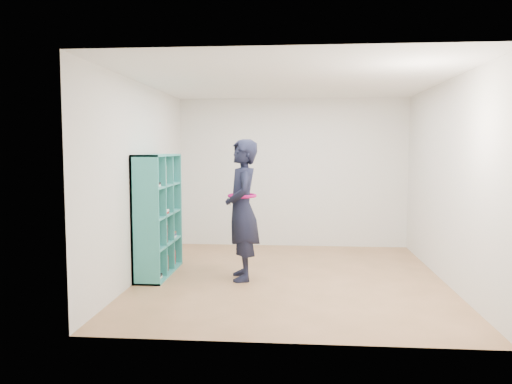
{
  "coord_description": "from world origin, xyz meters",
  "views": [
    {
      "loc": [
        0.09,
        -6.56,
        1.73
      ],
      "look_at": [
        -0.48,
        0.3,
        1.13
      ],
      "focal_mm": 35.0,
      "sensor_mm": 36.0,
      "label": 1
    }
  ],
  "objects": [
    {
      "name": "floor",
      "position": [
        0.0,
        0.0,
        0.0
      ],
      "size": [
        4.5,
        4.5,
        0.0
      ],
      "primitive_type": "plane",
      "color": "olive",
      "rests_on": "ground"
    },
    {
      "name": "bookshelf",
      "position": [
        -1.84,
        0.08,
        0.81
      ],
      "size": [
        0.36,
        1.24,
        1.65
      ],
      "color": "teal",
      "rests_on": "floor"
    },
    {
      "name": "person",
      "position": [
        -0.63,
        -0.09,
        0.93
      ],
      "size": [
        0.57,
        0.75,
        1.85
      ],
      "rotation": [
        0.0,
        0.0,
        -1.37
      ],
      "color": "black",
      "rests_on": "floor"
    },
    {
      "name": "wall_left",
      "position": [
        -2.0,
        0.0,
        1.3
      ],
      "size": [
        0.02,
        4.5,
        2.6
      ],
      "primitive_type": "cube",
      "color": "silver",
      "rests_on": "floor"
    },
    {
      "name": "wall_back",
      "position": [
        0.0,
        2.25,
        1.3
      ],
      "size": [
        4.0,
        0.02,
        2.6
      ],
      "primitive_type": "cube",
      "color": "silver",
      "rests_on": "floor"
    },
    {
      "name": "smartphone",
      "position": [
        -0.8,
        -0.03,
        1.05
      ],
      "size": [
        0.03,
        0.09,
        0.14
      ],
      "rotation": [
        0.21,
        0.0,
        0.2
      ],
      "color": "silver",
      "rests_on": "person"
    },
    {
      "name": "ceiling",
      "position": [
        0.0,
        0.0,
        2.6
      ],
      "size": [
        4.5,
        4.5,
        0.0
      ],
      "primitive_type": "plane",
      "color": "white",
      "rests_on": "wall_back"
    },
    {
      "name": "wall_front",
      "position": [
        0.0,
        -2.25,
        1.3
      ],
      "size": [
        4.0,
        0.02,
        2.6
      ],
      "primitive_type": "cube",
      "color": "silver",
      "rests_on": "floor"
    },
    {
      "name": "wall_right",
      "position": [
        2.0,
        0.0,
        1.3
      ],
      "size": [
        0.02,
        4.5,
        2.6
      ],
      "primitive_type": "cube",
      "color": "silver",
      "rests_on": "floor"
    }
  ]
}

